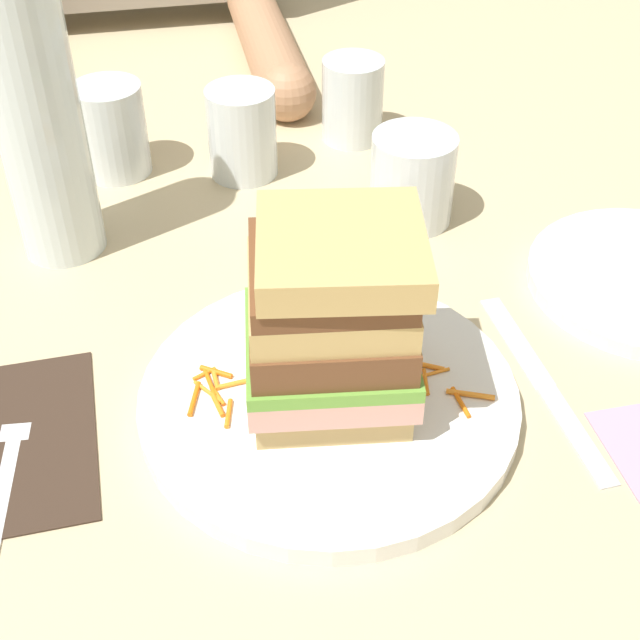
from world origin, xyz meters
TOP-DOWN VIEW (x-y plane):
  - ground_plane at (0.00, 0.00)m, footprint 3.00×3.00m
  - main_plate at (0.01, -0.01)m, footprint 0.27×0.27m
  - sandwich at (0.01, -0.01)m, footprint 0.13×0.13m
  - carrot_shred_0 at (-0.08, 0.01)m, footprint 0.02×0.02m
  - carrot_shred_1 at (-0.07, -0.00)m, footprint 0.01×0.02m
  - carrot_shred_2 at (-0.06, -0.02)m, footprint 0.01×0.03m
  - carrot_shred_3 at (-0.07, 0.02)m, footprint 0.00×0.02m
  - carrot_shred_4 at (-0.06, 0.01)m, footprint 0.02×0.01m
  - carrot_shred_5 at (-0.07, 0.02)m, footprint 0.02×0.02m
  - carrot_shred_6 at (-0.08, 0.02)m, footprint 0.02×0.01m
  - carrot_shred_7 at (-0.09, -0.00)m, footprint 0.01×0.03m
  - carrot_shred_8 at (-0.07, -0.01)m, footprint 0.01×0.02m
  - carrot_shred_9 at (-0.07, 0.01)m, footprint 0.01×0.03m
  - carrot_shred_10 at (0.08, -0.00)m, footprint 0.03×0.02m
  - carrot_shred_11 at (0.08, -0.01)m, footprint 0.02×0.01m
  - carrot_shred_12 at (0.10, -0.03)m, footprint 0.03×0.02m
  - carrot_shred_13 at (0.08, -0.02)m, footprint 0.01×0.03m
  - carrot_shred_14 at (0.09, -0.04)m, footprint 0.01×0.03m
  - napkin_dark at (-0.21, 0.00)m, footprint 0.11×0.16m
  - fork at (-0.21, -0.02)m, footprint 0.03×0.17m
  - knife at (0.17, -0.02)m, footprint 0.02×0.20m
  - juice_glass at (0.13, 0.21)m, footprint 0.08×0.08m
  - water_bottle at (-0.18, 0.23)m, footprint 0.07×0.07m
  - empty_tumbler_0 at (-0.13, 0.35)m, footprint 0.07×0.07m
  - empty_tumbler_1 at (-0.01, 0.32)m, footprint 0.07×0.07m
  - empty_tumbler_2 at (0.11, 0.37)m, footprint 0.06×0.06m

SIDE VIEW (x-z plane):
  - ground_plane at x=0.00m, z-range 0.00..0.00m
  - napkin_dark at x=-0.21m, z-range 0.00..0.00m
  - knife at x=0.17m, z-range 0.00..0.00m
  - fork at x=-0.21m, z-range 0.00..0.01m
  - main_plate at x=0.01m, z-range 0.00..0.02m
  - carrot_shred_11 at x=0.08m, z-range 0.02..0.02m
  - carrot_shred_13 at x=0.08m, z-range 0.02..0.02m
  - carrot_shred_0 at x=-0.08m, z-range 0.02..0.02m
  - carrot_shred_1 at x=-0.07m, z-range 0.02..0.02m
  - carrot_shred_6 at x=-0.08m, z-range 0.02..0.02m
  - carrot_shred_9 at x=-0.07m, z-range 0.02..0.02m
  - carrot_shred_14 at x=0.09m, z-range 0.02..0.02m
  - carrot_shred_2 at x=-0.06m, z-range 0.02..0.02m
  - carrot_shred_4 at x=-0.06m, z-range 0.02..0.02m
  - carrot_shred_3 at x=-0.07m, z-range 0.02..0.02m
  - carrot_shred_8 at x=-0.07m, z-range 0.02..0.02m
  - carrot_shred_7 at x=-0.09m, z-range 0.02..0.02m
  - carrot_shred_10 at x=0.08m, z-range 0.02..0.02m
  - carrot_shred_12 at x=0.10m, z-range 0.02..0.02m
  - carrot_shred_5 at x=-0.07m, z-range 0.02..0.02m
  - juice_glass at x=0.13m, z-range 0.00..0.08m
  - empty_tumbler_2 at x=0.11m, z-range 0.00..0.08m
  - empty_tumbler_1 at x=-0.01m, z-range 0.00..0.09m
  - empty_tumbler_0 at x=-0.13m, z-range 0.00..0.09m
  - sandwich at x=0.01m, z-range 0.01..0.15m
  - water_bottle at x=-0.18m, z-range -0.01..0.29m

